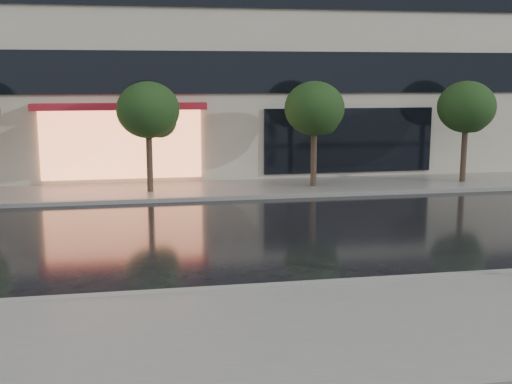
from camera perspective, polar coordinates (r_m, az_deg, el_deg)
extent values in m
plane|color=black|center=(13.87, 4.04, -7.26)|extent=(120.00, 120.00, 0.00)
cube|color=slate|center=(10.91, 8.34, -11.98)|extent=(60.00, 4.50, 0.12)
cube|color=slate|center=(23.65, -2.08, 0.27)|extent=(60.00, 3.50, 0.12)
cube|color=gray|center=(12.93, 5.15, -8.27)|extent=(60.00, 0.25, 0.14)
cube|color=gray|center=(21.94, -1.43, -0.48)|extent=(60.00, 0.25, 0.14)
cube|color=black|center=(24.96, -2.71, 10.58)|extent=(28.00, 0.12, 1.60)
cube|color=#FF8C59|center=(24.86, -11.85, 4.14)|extent=(6.00, 0.10, 2.60)
cube|color=maroon|center=(24.43, -12.00, 7.44)|extent=(6.40, 0.70, 0.25)
cube|color=black|center=(26.23, 8.26, 4.56)|extent=(7.00, 0.10, 2.60)
cylinder|color=#33261C|center=(23.01, -9.43, 2.48)|extent=(0.22, 0.22, 2.20)
ellipsoid|color=black|center=(22.83, -9.57, 7.21)|extent=(2.20, 2.20, 1.98)
sphere|color=black|center=(23.07, -8.55, 6.27)|extent=(1.20, 1.20, 1.20)
cylinder|color=#33261C|center=(23.86, 5.14, 2.85)|extent=(0.22, 0.22, 2.20)
ellipsoid|color=black|center=(23.69, 5.22, 7.42)|extent=(2.20, 2.20, 1.98)
sphere|color=black|center=(24.01, 6.00, 6.49)|extent=(1.20, 1.20, 1.20)
cylinder|color=#33261C|center=(26.09, 17.97, 3.03)|extent=(0.22, 0.22, 2.20)
ellipsoid|color=black|center=(25.94, 18.21, 7.20)|extent=(2.20, 2.20, 1.98)
sphere|color=black|center=(26.33, 18.72, 6.33)|extent=(1.20, 1.20, 1.20)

